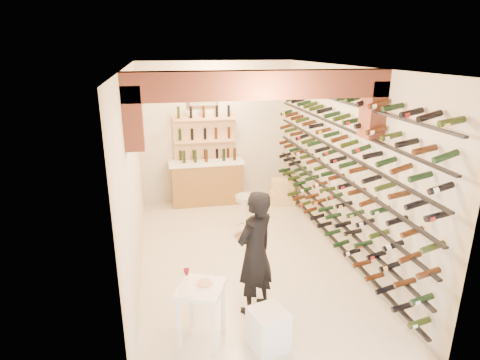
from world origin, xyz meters
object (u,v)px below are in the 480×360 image
(chrome_barstool, at_px, (246,214))
(crate_lower, at_px, (282,197))
(white_stool, at_px, (268,329))
(back_counter, at_px, (207,181))
(tasting_table, at_px, (201,296))
(person, at_px, (255,253))
(wine_rack, at_px, (331,166))

(chrome_barstool, xyz_separation_m, crate_lower, (1.21, 1.54, -0.34))
(white_stool, relative_size, crate_lower, 0.96)
(back_counter, relative_size, tasting_table, 1.83)
(tasting_table, relative_size, crate_lower, 1.73)
(person, bearing_deg, chrome_barstool, -133.97)
(tasting_table, xyz_separation_m, person, (0.78, 0.47, 0.25))
(wine_rack, distance_m, crate_lower, 2.60)
(tasting_table, xyz_separation_m, chrome_barstool, (1.14, 2.64, -0.13))
(white_stool, distance_m, chrome_barstool, 2.98)
(person, height_order, chrome_barstool, person)
(tasting_table, relative_size, person, 0.53)
(crate_lower, bearing_deg, person, -112.92)
(back_counter, bearing_deg, crate_lower, -14.77)
(wine_rack, distance_m, back_counter, 3.38)
(wine_rack, height_order, back_counter, wine_rack)
(chrome_barstool, bearing_deg, tasting_table, -113.37)
(white_stool, bearing_deg, chrome_barstool, 82.73)
(white_stool, distance_m, person, 0.99)
(white_stool, bearing_deg, person, 88.69)
(person, relative_size, chrome_barstool, 2.04)
(wine_rack, relative_size, crate_lower, 10.62)
(wine_rack, relative_size, white_stool, 11.07)
(tasting_table, relative_size, white_stool, 1.80)
(back_counter, xyz_separation_m, white_stool, (0.11, -4.93, -0.28))
(wine_rack, height_order, person, wine_rack)
(person, bearing_deg, tasting_table, -3.93)
(wine_rack, xyz_separation_m, person, (-1.70, -1.51, -0.67))
(crate_lower, bearing_deg, white_stool, -109.50)
(tasting_table, distance_m, person, 0.94)
(back_counter, relative_size, person, 0.97)
(wine_rack, distance_m, white_stool, 3.14)
(wine_rack, distance_m, tasting_table, 3.31)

